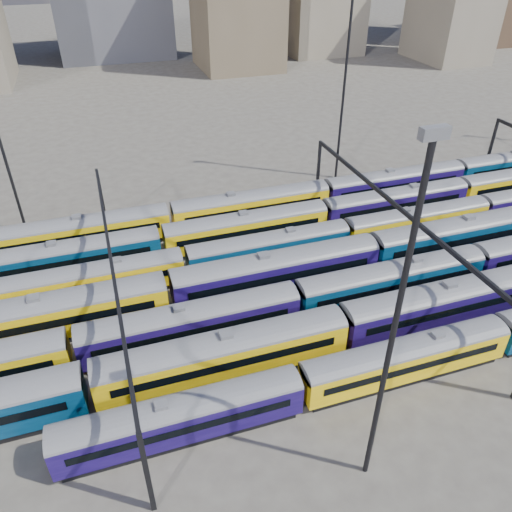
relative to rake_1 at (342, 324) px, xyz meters
name	(u,v)px	position (x,y,z in m)	size (l,w,h in m)	color
ground	(308,284)	(1.12, 10.00, -2.87)	(500.00, 500.00, 0.00)	#433F39
rake_1	(342,324)	(0.00, 0.00, 0.00)	(133.00, 3.24, 5.47)	black
rake_2	(297,298)	(-2.40, 5.00, -0.17)	(125.25, 3.05, 5.14)	black
rake_3	(277,268)	(-2.65, 10.00, 0.07)	(159.17, 3.32, 5.61)	black
rake_4	(184,261)	(-11.47, 15.00, -0.36)	(116.52, 2.84, 4.78)	black
rake_5	(246,225)	(-2.82, 20.00, -0.22)	(143.78, 3.00, 5.06)	black
rake_6	(170,216)	(-11.23, 25.00, -0.13)	(127.12, 3.10, 5.22)	black
gantry_1	(112,266)	(-18.88, 10.00, 3.92)	(0.35, 40.35, 8.03)	black
gantry_2	(397,216)	(11.12, 10.00, 3.92)	(0.35, 40.35, 8.03)	black
mast_2	(395,325)	(-3.88, -12.00, 11.10)	(1.40, 0.50, 25.60)	black
mast_3	(344,86)	(16.12, 34.00, 11.10)	(1.40, 0.50, 25.60)	black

